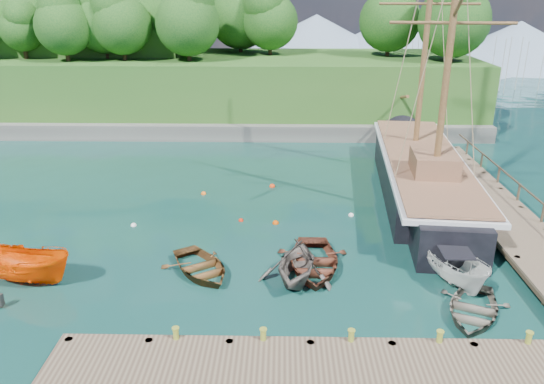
{
  "coord_description": "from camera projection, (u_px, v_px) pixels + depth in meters",
  "views": [
    {
      "loc": [
        -0.39,
        -20.22,
        11.85
      ],
      "look_at": [
        -0.92,
        5.39,
        2.0
      ],
      "focal_mm": 35.0,
      "sensor_mm": 36.0,
      "label": 1
    }
  ],
  "objects": [
    {
      "name": "bollard_2",
      "position": [
        350.0,
        355.0,
        18.32
      ],
      "size": [
        0.26,
        0.26,
        0.45
      ],
      "primitive_type": "cylinder",
      "color": "olive",
      "rests_on": "ground"
    },
    {
      "name": "mooring_buoy_0",
      "position": [
        134.0,
        226.0,
        28.3
      ],
      "size": [
        0.31,
        0.31,
        0.31
      ],
      "primitive_type": "sphere",
      "color": "white",
      "rests_on": "ground"
    },
    {
      "name": "dock_east",
      "position": [
        497.0,
        210.0,
        29.27
      ],
      "size": [
        3.2,
        24.0,
        1.1
      ],
      "color": "brown",
      "rests_on": "ground"
    },
    {
      "name": "mooring_buoy_2",
      "position": [
        276.0,
        224.0,
        28.58
      ],
      "size": [
        0.34,
        0.34,
        0.34
      ],
      "primitive_type": "sphere",
      "color": "#E14800",
      "rests_on": "ground"
    },
    {
      "name": "rowboat_2",
      "position": [
        313.0,
        269.0,
        23.95
      ],
      "size": [
        3.39,
        4.7,
        0.96
      ],
      "primitive_type": "imported",
      "rotation": [
        0.0,
        0.0,
        -0.01
      ],
      "color": "#562B1C",
      "rests_on": "ground"
    },
    {
      "name": "motorboat_orange",
      "position": [
        26.0,
        282.0,
        22.91
      ],
      "size": [
        4.87,
        2.71,
        1.78
      ],
      "primitive_type": "imported",
      "rotation": [
        0.0,
        0.0,
        1.35
      ],
      "color": "#F34E00",
      "rests_on": "ground"
    },
    {
      "name": "dock_near",
      "position": [
        356.0,
        372.0,
        16.86
      ],
      "size": [
        20.0,
        3.2,
        1.1
      ],
      "color": "brown",
      "rests_on": "ground"
    },
    {
      "name": "mooring_buoy_4",
      "position": [
        204.0,
        194.0,
        32.67
      ],
      "size": [
        0.32,
        0.32,
        0.32
      ],
      "primitive_type": "sphere",
      "color": "orange",
      "rests_on": "ground"
    },
    {
      "name": "cabin_boat_white",
      "position": [
        452.0,
        281.0,
        22.99
      ],
      "size": [
        2.83,
        4.6,
        1.67
      ],
      "primitive_type": "imported",
      "rotation": [
        0.0,
        0.0,
        0.3
      ],
      "color": "silver",
      "rests_on": "ground"
    },
    {
      "name": "bollard_3",
      "position": [
        437.0,
        356.0,
        18.26
      ],
      "size": [
        0.26,
        0.26,
        0.45
      ],
      "primitive_type": "cylinder",
      "color": "olive",
      "rests_on": "ground"
    },
    {
      "name": "headland",
      "position": [
        153.0,
        59.0,
        50.64
      ],
      "size": [
        51.0,
        19.31,
        12.9
      ],
      "color": "#474744",
      "rests_on": "ground"
    },
    {
      "name": "mooring_buoy_1",
      "position": [
        241.0,
        221.0,
        28.91
      ],
      "size": [
        0.27,
        0.27,
        0.27
      ],
      "primitive_type": "sphere",
      "color": "red",
      "rests_on": "ground"
    },
    {
      "name": "mooring_buoy_5",
      "position": [
        272.0,
        187.0,
        33.89
      ],
      "size": [
        0.37,
        0.37,
        0.37
      ],
      "primitive_type": "sphere",
      "color": "#EF380B",
      "rests_on": "ground"
    },
    {
      "name": "rowboat_0",
      "position": [
        201.0,
        273.0,
        23.63
      ],
      "size": [
        4.52,
        4.85,
        0.82
      ],
      "primitive_type": "imported",
      "rotation": [
        0.0,
        0.0,
        0.58
      ],
      "color": "brown",
      "rests_on": "ground"
    },
    {
      "name": "mooring_buoy_3",
      "position": [
        351.0,
        216.0,
        29.57
      ],
      "size": [
        0.31,
        0.31,
        0.31
      ],
      "primitive_type": "sphere",
      "color": "white",
      "rests_on": "ground"
    },
    {
      "name": "bollard_0",
      "position": [
        177.0,
        353.0,
        18.43
      ],
      "size": [
        0.26,
        0.26,
        0.45
      ],
      "primitive_type": "cylinder",
      "color": "olive",
      "rests_on": "ground"
    },
    {
      "name": "rowboat_1",
      "position": [
        296.0,
        280.0,
        23.02
      ],
      "size": [
        3.9,
        4.31,
        1.98
      ],
      "primitive_type": "imported",
      "rotation": [
        0.0,
        0.0,
        -0.19
      ],
      "color": "#59514B",
      "rests_on": "ground"
    },
    {
      "name": "bollard_4",
      "position": [
        525.0,
        357.0,
        18.21
      ],
      "size": [
        0.26,
        0.26,
        0.45
      ],
      "primitive_type": "cylinder",
      "color": "olive",
      "rests_on": "ground"
    },
    {
      "name": "bollard_1",
      "position": [
        263.0,
        354.0,
        18.38
      ],
      "size": [
        0.26,
        0.26,
        0.45
      ],
      "primitive_type": "cylinder",
      "color": "olive",
      "rests_on": "ground"
    },
    {
      "name": "distant_ridge",
      "position": [
        312.0,
        38.0,
        86.8
      ],
      "size": [
        117.0,
        40.0,
        10.0
      ],
      "color": "#728CA5",
      "rests_on": "ground"
    },
    {
      "name": "schooner",
      "position": [
        422.0,
        179.0,
        32.22
      ],
      "size": [
        6.34,
        26.03,
        18.8
      ],
      "rotation": [
        0.0,
        0.0,
        -0.09
      ],
      "color": "black",
      "rests_on": "ground"
    },
    {
      "name": "ground",
      "position": [
        290.0,
        279.0,
        23.12
      ],
      "size": [
        160.0,
        160.0,
        0.0
      ],
      "primitive_type": "plane",
      "color": "#11362F",
      "rests_on": "ground"
    },
    {
      "name": "rowboat_3",
      "position": [
        472.0,
        315.0,
        20.55
      ],
      "size": [
        4.05,
        4.61,
        0.79
      ],
      "primitive_type": "imported",
      "rotation": [
        0.0,
        0.0,
        -0.42
      ],
      "color": "#5D584C",
      "rests_on": "ground"
    }
  ]
}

